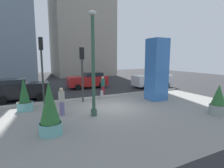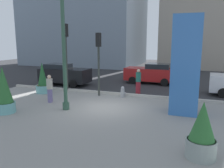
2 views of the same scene
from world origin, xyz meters
name	(u,v)px [view 1 (image 1 of 2)]	position (x,y,z in m)	size (l,w,h in m)	color
ground_plane	(93,96)	(0.00, 4.00, 0.00)	(60.00, 60.00, 0.00)	#2D2D30
plaza_pavement	(128,116)	(0.00, -2.00, 0.00)	(18.00, 10.00, 0.02)	gray
curb_strip	(97,97)	(0.00, 3.12, 0.08)	(18.00, 0.24, 0.16)	#B7B2A8
lamp_post	(93,67)	(-1.83, -1.12, 2.92)	(0.44, 0.44, 6.00)	#335642
art_pillar_blue	(157,70)	(4.18, 0.49, 2.46)	(1.37, 1.37, 4.93)	#3870BC
potted_plant_near_left	(218,101)	(4.97, -4.24, 0.85)	(0.95, 0.95, 1.85)	gray
potted_plant_mid_plaza	(24,97)	(-5.50, 1.86, 0.90)	(0.98, 0.98, 2.21)	#6BB2B2
potted_plant_curbside	(50,110)	(-4.49, -2.69, 1.12)	(1.03, 1.03, 2.42)	#6BB2B2
fire_hydrant	(102,95)	(0.23, 2.54, 0.37)	(0.36, 0.26, 0.75)	#99999E
traffic_light_corner	(42,60)	(-4.23, 3.06, 3.25)	(0.28, 0.42, 4.86)	#333833
traffic_light_far_side	(82,65)	(-1.42, 2.45, 2.84)	(0.28, 0.42, 4.19)	#333833
car_passing_lane	(21,89)	(-5.77, 5.16, 0.90)	(4.21, 2.09, 1.76)	black
car_far_lane	(153,79)	(7.96, 5.53, 0.91)	(4.63, 2.20, 1.79)	silver
car_curb_west	(88,80)	(1.04, 8.36, 0.88)	(4.43, 2.15, 1.75)	red
pedestrian_crossing	(62,100)	(-3.51, -0.15, 0.94)	(0.42, 0.42, 1.68)	slate
pedestrian_by_curb	(103,85)	(0.93, 3.94, 0.98)	(0.41, 0.41, 1.76)	maroon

